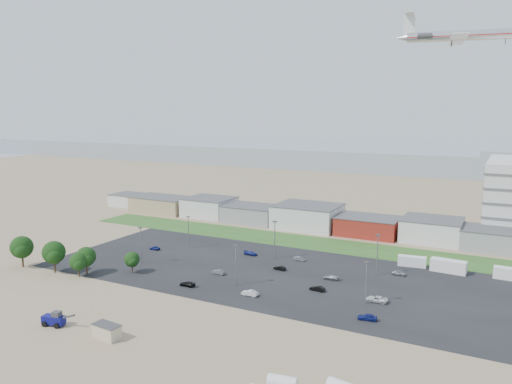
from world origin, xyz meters
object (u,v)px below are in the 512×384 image
Objects in this scene: box_trailer_a at (412,261)px; parked_car_8 at (399,273)px; parked_car_5 at (155,248)px; portable_shed at (107,331)px; parked_car_1 at (317,288)px; tree_far_left at (22,250)px; airliner at (461,36)px; parked_car_7 at (280,268)px; telehandler at (53,318)px; parked_car_13 at (250,293)px; parked_car_6 at (251,253)px; parked_car_4 at (218,272)px; parked_car_11 at (300,259)px; parked_car_12 at (331,277)px; parked_car_2 at (367,317)px; storage_tank_nw at (282,383)px; parked_car_0 at (377,299)px; parked_car_3 at (187,284)px.

parked_car_8 is at bearing -106.57° from box_trailer_a.
box_trailer_a reaches higher than parked_car_5.
box_trailer_a reaches higher than portable_shed.
portable_shed is at bearing -27.96° from parked_car_1.
airliner is at bearing 47.44° from tree_far_left.
parked_car_7 is (-29.99, -19.23, -0.81)m from box_trailer_a.
telehandler is 1.83× the size of parked_car_13.
airliner is 104.01m from parked_car_6.
parked_car_4 is at bearing 62.70° from telehandler.
parked_car_11 is 0.86× the size of parked_car_12.
parked_car_12 is (0.21, 8.94, -0.03)m from parked_car_1.
airliner is at bearing 79.46° from box_trailer_a.
parked_car_2 is 1.08× the size of parked_car_4.
parked_car_6 is (11.21, 59.78, -0.89)m from telehandler.
storage_tank_nw reaches higher than parked_car_12.
parked_car_2 reaches higher than parked_car_0.
telehandler is at bearing 139.29° from parked_car_8.
parked_car_7 is (-14.09, 9.93, -0.05)m from parked_car_1.
airliner is at bearing 171.42° from parked_car_1.
telehandler is at bearing -38.22° from parked_car_12.
parked_car_4 is at bearing -111.50° from parked_car_2.
parked_car_3 is (-47.44, -95.62, -65.82)m from airliner.
parked_car_0 is at bearing 50.35° from portable_shed.
parked_car_6 is at bearing -134.80° from airliner.
box_trailer_a reaches higher than parked_car_3.
parked_car_8 is 0.88× the size of parked_car_12.
airliner reaches higher than tree_far_left.
parked_car_6 is at bearing -114.08° from parked_car_0.
tree_far_left is 74.42m from parked_car_11.
storage_tank_nw is 31.25m from parked_car_2.
parked_car_13 is at bearing 93.99° from parked_car_3.
tree_far_left is 2.44× the size of parked_car_13.
parked_car_2 is at bearing 41.37° from portable_shed.
storage_tank_nw is 0.10× the size of airliner.
parked_car_0 is 1.37× the size of parked_car_11.
portable_shed is 0.75× the size of telehandler.
storage_tank_nw reaches higher than parked_car_13.
telehandler reaches higher than parked_car_8.
portable_shed is 40.25m from parked_car_4.
airliner is 12.98× the size of parked_car_5.
parked_car_4 is 1.07× the size of parked_car_5.
parked_car_2 is 35.35m from parked_car_7.
parked_car_11 is at bearing -126.90° from parked_car_0.
parked_car_5 is at bearing -98.10° from parked_car_0.
parked_car_2 reaches higher than parked_car_6.
parked_car_5 is (-27.02, 21.47, -0.01)m from parked_car_3.
parked_car_3 is 1.17× the size of parked_car_11.
airliner is 11.27× the size of parked_car_2.
storage_tank_nw reaches higher than parked_car_11.
parked_car_3 is at bearing -55.34° from parked_car_12.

